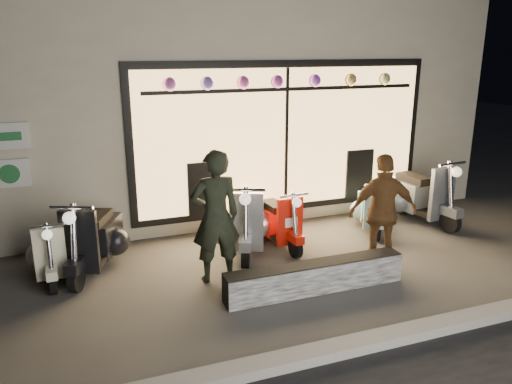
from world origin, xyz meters
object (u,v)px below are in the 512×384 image
(man, at_px, (216,217))
(woman, at_px, (383,212))
(scooter_red, at_px, (275,220))
(scooter_silver, at_px, (249,219))
(graffiti_barrier, at_px, (315,277))

(man, relative_size, woman, 1.09)
(scooter_red, relative_size, woman, 0.79)
(scooter_silver, bearing_deg, graffiti_barrier, -57.80)
(man, xyz_separation_m, woman, (2.35, -0.41, -0.08))
(scooter_silver, distance_m, woman, 2.10)
(woman, bearing_deg, graffiti_barrier, 30.44)
(scooter_silver, height_order, man, man)
(scooter_silver, relative_size, woman, 0.93)
(graffiti_barrier, bearing_deg, man, 144.88)
(graffiti_barrier, distance_m, man, 1.53)
(scooter_silver, height_order, scooter_red, scooter_silver)
(scooter_silver, relative_size, scooter_red, 1.17)
(graffiti_barrier, bearing_deg, woman, 16.73)
(scooter_red, height_order, man, man)
(woman, bearing_deg, scooter_silver, -28.31)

